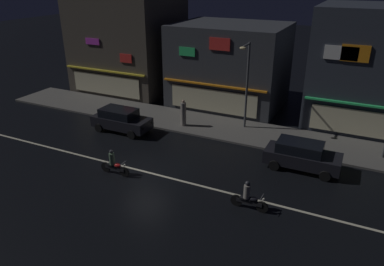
# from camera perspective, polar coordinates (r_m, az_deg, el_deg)

# --- Properties ---
(ground_plane) EXTENTS (140.00, 140.00, 0.00)m
(ground_plane) POSITION_cam_1_polar(r_m,az_deg,el_deg) (21.56, -7.23, -6.03)
(ground_plane) COLOR black
(lane_divider_stripe) EXTENTS (33.27, 0.16, 0.01)m
(lane_divider_stripe) POSITION_cam_1_polar(r_m,az_deg,el_deg) (21.56, -7.23, -6.02)
(lane_divider_stripe) COLOR beige
(lane_divider_stripe) RESTS_ON ground
(sidewalk_far) EXTENTS (35.02, 4.22, 0.14)m
(sidewalk_far) POSITION_cam_1_polar(r_m,az_deg,el_deg) (27.81, 1.52, 1.38)
(sidewalk_far) COLOR #5B5954
(sidewalk_far) RESTS_ON ground
(storefront_left_block) EXTENTS (9.07, 7.48, 6.82)m
(storefront_left_block) POSITION_cam_1_polar(r_m,az_deg,el_deg) (31.91, 5.92, 10.50)
(storefront_left_block) COLOR #383A3F
(storefront_left_block) RESTS_ON ground
(storefront_center_block) EXTENTS (8.97, 8.04, 8.69)m
(storefront_center_block) POSITION_cam_1_polar(r_m,az_deg,el_deg) (36.78, -9.84, 13.52)
(storefront_center_block) COLOR #4C443A
(storefront_center_block) RESTS_ON ground
(storefront_right_block) EXTENTS (7.39, 7.60, 8.62)m
(storefront_right_block) POSITION_cam_1_polar(r_m,az_deg,el_deg) (30.00, 25.47, 9.27)
(storefront_right_block) COLOR #2D333D
(storefront_right_block) RESTS_ON ground
(streetlamp_west) EXTENTS (0.44, 1.64, 6.20)m
(streetlamp_west) POSITION_cam_1_polar(r_m,az_deg,el_deg) (26.02, 8.47, 8.37)
(streetlamp_west) COLOR #47494C
(streetlamp_west) RESTS_ON sidewalk_far
(pedestrian_on_sidewalk) EXTENTS (0.41, 0.41, 1.99)m
(pedestrian_on_sidewalk) POSITION_cam_1_polar(r_m,az_deg,el_deg) (27.10, -1.35, 3.02)
(pedestrian_on_sidewalk) COLOR gray
(pedestrian_on_sidewalk) RESTS_ON sidewalk_far
(parked_car_near_kerb) EXTENTS (4.30, 1.98, 1.67)m
(parked_car_near_kerb) POSITION_cam_1_polar(r_m,az_deg,el_deg) (22.32, 16.72, -3.31)
(parked_car_near_kerb) COLOR black
(parked_car_near_kerb) RESTS_ON ground
(parked_car_trailing) EXTENTS (4.30, 1.98, 1.67)m
(parked_car_trailing) POSITION_cam_1_polar(r_m,az_deg,el_deg) (27.01, -11.00, 2.07)
(parked_car_trailing) COLOR black
(parked_car_trailing) RESTS_ON ground
(motorcycle_lead) EXTENTS (1.90, 0.60, 1.52)m
(motorcycle_lead) POSITION_cam_1_polar(r_m,az_deg,el_deg) (18.20, 8.78, -9.92)
(motorcycle_lead) COLOR black
(motorcycle_lead) RESTS_ON ground
(motorcycle_following) EXTENTS (1.90, 0.60, 1.52)m
(motorcycle_following) POSITION_cam_1_polar(r_m,az_deg,el_deg) (21.37, -12.08, -4.76)
(motorcycle_following) COLOR black
(motorcycle_following) RESTS_ON ground
(traffic_cone) EXTENTS (0.36, 0.36, 0.55)m
(traffic_cone) POSITION_cam_1_polar(r_m,az_deg,el_deg) (28.45, -13.34, 1.69)
(traffic_cone) COLOR orange
(traffic_cone) RESTS_ON ground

